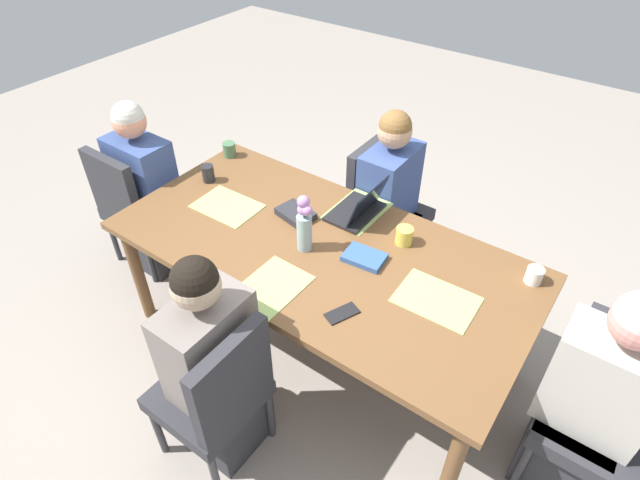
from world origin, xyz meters
name	(u,v)px	position (x,y,z in m)	size (l,w,h in m)	color
ground_plane	(320,342)	(0.00, 0.00, 0.00)	(10.00, 10.00, 0.00)	gray
dining_table	(320,258)	(0.00, 0.00, 0.68)	(2.17, 1.06, 0.75)	brown
chair_head_left_left_near	(604,406)	(-1.43, -0.10, 0.50)	(0.44, 0.44, 0.90)	#2D2D33
person_head_left_left_near	(587,408)	(-1.37, -0.03, 0.53)	(0.40, 0.36, 1.19)	#2D2D33
chair_head_right_left_mid	(135,204)	(1.41, 0.11, 0.50)	(0.44, 0.44, 0.90)	#2D2D33
person_head_right_left_mid	(149,198)	(1.35, 0.04, 0.53)	(0.40, 0.36, 1.19)	#2D2D33
chair_near_left_far	(381,204)	(0.10, -0.83, 0.50)	(0.44, 0.44, 0.90)	#2D2D33
person_near_left_far	(387,209)	(0.03, -0.77, 0.53)	(0.36, 0.40, 1.19)	#2D2D33
chair_far_right_near	(218,392)	(-0.03, 0.82, 0.50)	(0.44, 0.44, 0.90)	#2D2D33
person_far_right_near	(214,371)	(0.04, 0.76, 0.53)	(0.36, 0.40, 1.19)	#2D2D33
flower_vase	(304,223)	(0.06, 0.05, 0.91)	(0.09, 0.08, 0.32)	#8EA8B7
placemat_head_left_left_near	(436,300)	(-0.65, -0.01, 0.75)	(0.36, 0.26, 0.00)	#9EBC66
placemat_head_right_left_mid	(227,206)	(0.63, 0.02, 0.75)	(0.36, 0.26, 0.00)	#9EBC66
placemat_near_left_far	(357,211)	(0.01, -0.37, 0.75)	(0.36, 0.26, 0.00)	#9EBC66
placemat_far_right_near	(271,287)	(0.02, 0.37, 0.75)	(0.36, 0.26, 0.00)	#9EBC66
laptop_near_left_far	(359,209)	(-0.01, -0.35, 0.80)	(0.22, 0.32, 0.21)	black
coffee_mug_near_left	(534,275)	(-0.96, -0.39, 0.79)	(0.08, 0.08, 0.08)	white
coffee_mug_near_right	(404,236)	(-0.33, -0.28, 0.80)	(0.09, 0.09, 0.09)	#DBC64C
coffee_mug_centre_left	(208,173)	(0.90, -0.11, 0.80)	(0.07, 0.07, 0.10)	#232328
coffee_mug_centre_right	(229,150)	(1.00, -0.40, 0.80)	(0.08, 0.08, 0.09)	#47704C
book_red_cover	(364,257)	(-0.23, -0.05, 0.77)	(0.20, 0.14, 0.03)	#335693
book_blue_cover	(296,214)	(0.26, -0.13, 0.77)	(0.20, 0.14, 0.04)	#28282D
phone_black	(342,313)	(-0.34, 0.31, 0.76)	(0.15, 0.07, 0.01)	black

